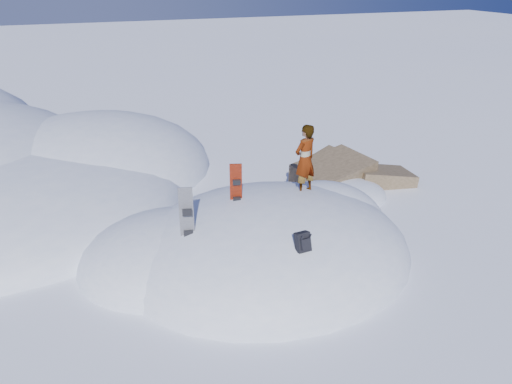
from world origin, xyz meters
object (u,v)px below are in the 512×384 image
object	(u,v)px
snowboard_dark	(187,224)
backpack	(303,242)
person	(305,159)
snowboard_red	(236,192)

from	to	relation	value
snowboard_dark	backpack	distance (m)	2.50
snowboard_dark	backpack	size ratio (longest dim) A/B	3.44
backpack	person	size ratio (longest dim) A/B	0.27
snowboard_red	snowboard_dark	size ratio (longest dim) A/B	0.93
snowboard_red	backpack	distance (m)	2.33
snowboard_dark	person	size ratio (longest dim) A/B	0.94
snowboard_dark	person	world-z (taller)	person
person	snowboard_dark	bearing A→B (deg)	-6.29
snowboard_dark	backpack	xyz separation A→B (m)	(2.00, -1.49, -0.04)
snowboard_red	backpack	xyz separation A→B (m)	(0.66, -2.22, -0.25)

